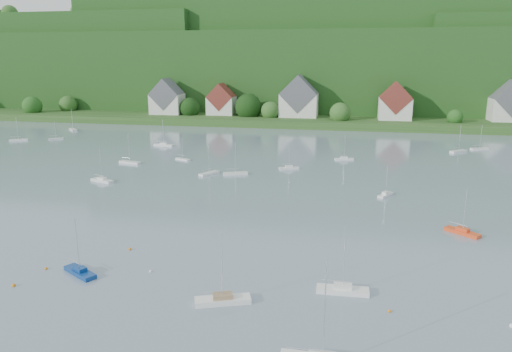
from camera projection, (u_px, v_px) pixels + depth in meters
The scene contains 18 objects.
far_shore_strip at pixel (291, 117), 218.41m from camera, with size 600.00×60.00×3.00m, color #274E1D.
forested_ridge at pixel (307, 67), 278.41m from camera, with size 620.00×181.22×69.89m.
village_building_0 at pixel (167, 100), 214.80m from camera, with size 14.00×10.40×16.00m.
village_building_1 at pixel (221, 102), 212.03m from camera, with size 12.00×9.36×14.00m.
village_building_2 at pixel (299, 100), 203.92m from camera, with size 16.00×11.44×18.00m.
village_building_3 at pixel (395, 104), 194.45m from camera, with size 13.00×10.40×15.50m.
village_building_4 at pixel (511, 105), 189.48m from camera, with size 15.00×10.40×16.50m.
near_sailboat_1 at pixel (80, 271), 61.73m from camera, with size 5.70×4.18×7.63m.
near_sailboat_2 at pixel (223, 299), 54.44m from camera, with size 6.66×3.93×8.69m.
near_sailboat_3 at pixel (343, 289), 56.81m from camera, with size 6.29×1.94×8.42m.
near_sailboat_5 at pixel (462, 231), 75.98m from camera, with size 5.30×4.86×7.60m.
mooring_buoy_0 at pixel (46, 269), 63.28m from camera, with size 0.41×0.41×0.41m, color orange.
mooring_buoy_1 at pixel (150, 272), 62.47m from camera, with size 0.38×0.38×0.38m, color white.
mooring_buoy_2 at pixel (389, 312), 52.61m from camera, with size 0.38×0.38×0.38m, color orange.
mooring_buoy_3 at pixel (130, 250), 69.74m from camera, with size 0.45×0.45×0.45m, color orange.
mooring_buoy_4 at pixel (512, 327), 49.64m from camera, with size 0.50×0.50×0.50m, color white.
mooring_buoy_5 at pixel (14, 286), 58.53m from camera, with size 0.48×0.48×0.48m, color orange.
far_sailboat_cluster at pixel (269, 155), 137.07m from camera, with size 192.35×76.42×8.71m.
Camera 1 is at (28.04, -17.39, 27.34)m, focal length 33.19 mm.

